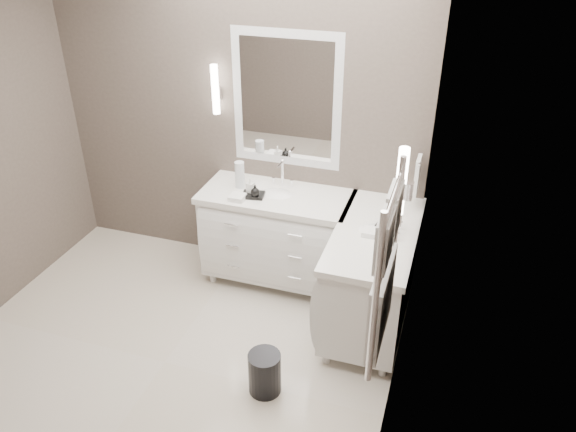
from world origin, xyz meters
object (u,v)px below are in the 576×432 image
(vanity_back, at_px, (277,232))
(waste_bin, at_px, (265,373))
(vanity_right, at_px, (372,272))
(towel_ladder, at_px, (384,277))

(vanity_back, xyz_separation_m, waste_bin, (0.33, -1.24, -0.33))
(vanity_back, distance_m, waste_bin, 1.33)
(vanity_back, height_order, vanity_right, same)
(vanity_right, relative_size, waste_bin, 3.96)
(vanity_right, distance_m, waste_bin, 1.11)
(vanity_back, xyz_separation_m, vanity_right, (0.88, -0.33, 0.00))
(vanity_back, height_order, towel_ladder, towel_ladder)
(vanity_back, distance_m, towel_ladder, 2.16)
(towel_ladder, bearing_deg, waste_bin, 153.46)
(vanity_right, height_order, towel_ladder, towel_ladder)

